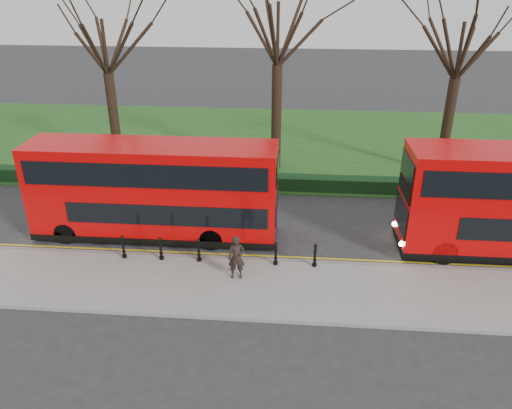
{
  "coord_description": "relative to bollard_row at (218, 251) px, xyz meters",
  "views": [
    {
      "loc": [
        3.2,
        -19.1,
        11.46
      ],
      "look_at": [
        1.57,
        0.5,
        2.0
      ],
      "focal_mm": 35.0,
      "sensor_mm": 36.0,
      "label": 1
    }
  ],
  "objects": [
    {
      "name": "bollard_row",
      "position": [
        0.0,
        0.0,
        0.0
      ],
      "size": [
        8.25,
        0.15,
        1.0
      ],
      "color": "black",
      "rests_on": "pavement"
    },
    {
      "name": "tree_mid",
      "position": [
        1.89,
        11.35,
        7.73
      ],
      "size": [
        7.37,
        7.37,
        11.52
      ],
      "color": "black",
      "rests_on": "ground"
    },
    {
      "name": "pavement",
      "position": [
        -0.11,
        -1.65,
        -0.57
      ],
      "size": [
        60.0,
        4.0,
        0.15
      ],
      "primitive_type": "cube",
      "color": "gray",
      "rests_on": "ground"
    },
    {
      "name": "bus_lead",
      "position": [
        -3.23,
        2.37,
        1.59
      ],
      "size": [
        11.15,
        2.56,
        4.44
      ],
      "color": "#C30405",
      "rests_on": "ground"
    },
    {
      "name": "tree_right",
      "position": [
        11.89,
        11.35,
        6.9
      ],
      "size": [
        6.66,
        6.66,
        10.4
      ],
      "color": "black",
      "rests_on": "ground"
    },
    {
      "name": "hedge",
      "position": [
        -0.11,
        8.15,
        -0.25
      ],
      "size": [
        60.0,
        0.9,
        0.8
      ],
      "primitive_type": "cube",
      "color": "black",
      "rests_on": "ground"
    },
    {
      "name": "tree_left",
      "position": [
        -8.11,
        11.35,
        6.89
      ],
      "size": [
        6.65,
        6.65,
        10.39
      ],
      "color": "black",
      "rests_on": "ground"
    },
    {
      "name": "pedestrian",
      "position": [
        0.93,
        -1.09,
        0.41
      ],
      "size": [
        0.71,
        0.51,
        1.83
      ],
      "primitive_type": "imported",
      "rotation": [
        0.0,
        0.0,
        0.12
      ],
      "color": "black",
      "rests_on": "pavement"
    },
    {
      "name": "grass_verge",
      "position": [
        -0.11,
        16.35,
        -0.62
      ],
      "size": [
        60.0,
        18.0,
        0.06
      ],
      "primitive_type": "cube",
      "color": "#1C4D19",
      "rests_on": "ground"
    },
    {
      "name": "yellow_line_inner",
      "position": [
        -0.11,
        0.85,
        -0.64
      ],
      "size": [
        60.0,
        0.1,
        0.01
      ],
      "primitive_type": "cube",
      "color": "yellow",
      "rests_on": "ground"
    },
    {
      "name": "kerb",
      "position": [
        -0.11,
        0.35,
        -0.57
      ],
      "size": [
        60.0,
        0.25,
        0.16
      ],
      "primitive_type": "cube",
      "color": "slate",
      "rests_on": "ground"
    },
    {
      "name": "ground",
      "position": [
        -0.11,
        1.35,
        -0.65
      ],
      "size": [
        120.0,
        120.0,
        0.0
      ],
      "primitive_type": "plane",
      "color": "#28282B",
      "rests_on": "ground"
    },
    {
      "name": "yellow_line_outer",
      "position": [
        -0.11,
        0.65,
        -0.64
      ],
      "size": [
        60.0,
        0.1,
        0.01
      ],
      "primitive_type": "cube",
      "color": "yellow",
      "rests_on": "ground"
    }
  ]
}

